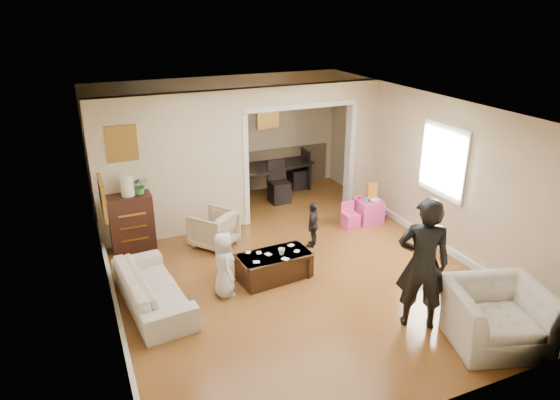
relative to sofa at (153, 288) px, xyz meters
name	(u,v)px	position (x,y,z in m)	size (l,w,h in m)	color
floor	(285,263)	(2.21, 0.38, -0.27)	(7.00, 7.00, 0.00)	#945F26
partition_left	(173,167)	(0.83, 2.18, 1.03)	(2.75, 0.18, 2.60)	beige
partition_right	(360,144)	(4.68, 2.18, 1.03)	(0.55, 0.18, 2.60)	beige
partition_header	(300,94)	(3.31, 2.18, 2.15)	(2.22, 0.18, 0.35)	beige
window_pane	(444,161)	(4.94, -0.02, 1.28)	(0.03, 0.95, 1.10)	white
framed_art_partition	(122,144)	(0.01, 2.08, 1.58)	(0.45, 0.03, 0.55)	brown
framed_art_sofa_wall	(102,198)	(-0.50, -0.22, 1.53)	(0.03, 0.55, 0.40)	brown
framed_art_alcove	(268,115)	(3.31, 3.82, 1.43)	(0.45, 0.03, 0.55)	brown
sofa	(153,288)	(0.00, 0.00, 0.00)	(1.88, 0.73, 0.55)	beige
armchair_back	(214,228)	(1.32, 1.48, 0.04)	(0.68, 0.70, 0.64)	#C8B68B
armchair_front	(496,316)	(3.81, -2.54, 0.11)	(1.18, 1.03, 0.77)	beige
dresser	(132,222)	(-0.01, 1.90, 0.23)	(0.73, 0.41, 1.00)	#351B10
table_lamp	(127,185)	(-0.01, 1.90, 0.90)	(0.22, 0.22, 0.36)	#F0E9C4
potted_plant	(140,185)	(0.19, 1.90, 0.88)	(0.28, 0.24, 0.31)	#3A7333
coffee_table	(274,266)	(1.86, 0.01, -0.07)	(1.11, 0.55, 0.42)	#331E10
coffee_cup	(281,252)	(1.96, -0.04, 0.19)	(0.10, 0.10, 0.10)	silver
play_table	(368,211)	(4.38, 1.27, -0.05)	(0.47, 0.47, 0.46)	#DE3A94
cereal_box	(372,190)	(4.50, 1.37, 0.33)	(0.20, 0.07, 0.30)	yellow
cyan_cup	(366,200)	(4.28, 1.22, 0.22)	(0.08, 0.08, 0.08)	#2ACAD5
toy_block	(360,197)	(4.26, 1.39, 0.21)	(0.08, 0.06, 0.05)	red
play_bowl	(375,200)	(4.43, 1.15, 0.21)	(0.19, 0.19, 0.05)	white
dining_table	(268,178)	(3.19, 3.55, 0.06)	(1.91, 1.06, 0.67)	black
adult_person	(423,264)	(3.15, -1.85, 0.64)	(0.67, 0.44, 1.82)	black
child_kneel_a	(224,265)	(1.01, -0.14, 0.22)	(0.48, 0.31, 0.99)	silver
child_kneel_b	(225,255)	(1.16, 0.31, 0.13)	(0.39, 0.31, 0.81)	#D9878B
child_toddler	(313,225)	(2.91, 0.76, 0.14)	(0.48, 0.20, 0.82)	black
craft_papers	(274,254)	(1.85, 0.02, 0.14)	(0.83, 0.55, 0.00)	white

